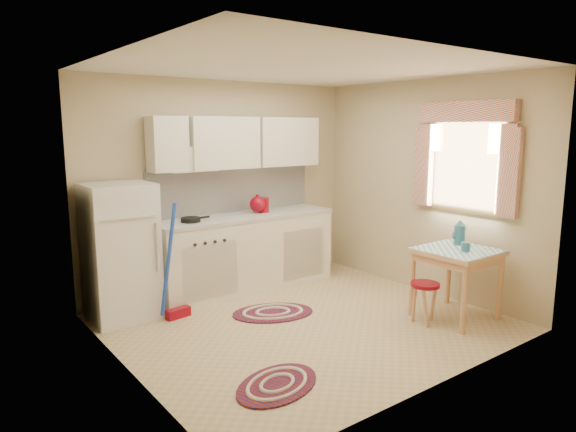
# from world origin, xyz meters

# --- Properties ---
(room_shell) EXTENTS (3.64, 3.60, 2.52)m
(room_shell) POSITION_xyz_m (0.16, 0.24, 1.60)
(room_shell) COLOR tan
(room_shell) RESTS_ON ground
(fridge) EXTENTS (0.65, 0.60, 1.40)m
(fridge) POSITION_xyz_m (-1.42, 1.25, 0.70)
(fridge) COLOR white
(fridge) RESTS_ON ground
(broom) EXTENTS (0.29, 0.16, 1.20)m
(broom) POSITION_xyz_m (-0.97, 0.90, 0.60)
(broom) COLOR #1C43B0
(broom) RESTS_ON ground
(base_cabinets) EXTENTS (2.25, 0.60, 0.88)m
(base_cabinets) POSITION_xyz_m (0.10, 1.30, 0.44)
(base_cabinets) COLOR silver
(base_cabinets) RESTS_ON ground
(countertop) EXTENTS (2.27, 0.62, 0.04)m
(countertop) POSITION_xyz_m (0.10, 1.30, 0.90)
(countertop) COLOR #B8B5AF
(countertop) RESTS_ON base_cabinets
(frying_pan) EXTENTS (0.24, 0.24, 0.05)m
(frying_pan) POSITION_xyz_m (-0.62, 1.25, 0.94)
(frying_pan) COLOR black
(frying_pan) RESTS_ON countertop
(red_kettle) EXTENTS (0.25, 0.23, 0.22)m
(red_kettle) POSITION_xyz_m (0.30, 1.30, 1.03)
(red_kettle) COLOR maroon
(red_kettle) RESTS_ON countertop
(red_canister) EXTENTS (0.16, 0.16, 0.16)m
(red_canister) POSITION_xyz_m (0.39, 1.30, 1.00)
(red_canister) COLOR maroon
(red_canister) RESTS_ON countertop
(table) EXTENTS (0.72, 0.72, 0.72)m
(table) POSITION_xyz_m (1.33, -0.82, 0.36)
(table) COLOR tan
(table) RESTS_ON ground
(stool) EXTENTS (0.35, 0.35, 0.42)m
(stool) POSITION_xyz_m (0.94, -0.73, 0.21)
(stool) COLOR maroon
(stool) RESTS_ON ground
(coffee_pot) EXTENTS (0.16, 0.14, 0.28)m
(coffee_pot) POSITION_xyz_m (1.52, -0.70, 0.86)
(coffee_pot) COLOR #2A6580
(coffee_pot) RESTS_ON table
(mug) EXTENTS (0.09, 0.09, 0.10)m
(mug) POSITION_xyz_m (1.31, -0.92, 0.77)
(mug) COLOR #2A6580
(mug) RESTS_ON table
(rug_center) EXTENTS (1.02, 0.86, 0.02)m
(rug_center) POSITION_xyz_m (-0.12, 0.40, 0.01)
(rug_center) COLOR maroon
(rug_center) RESTS_ON ground
(rug_left) EXTENTS (0.89, 0.73, 0.02)m
(rug_left) POSITION_xyz_m (-0.98, -0.87, 0.01)
(rug_left) COLOR maroon
(rug_left) RESTS_ON ground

